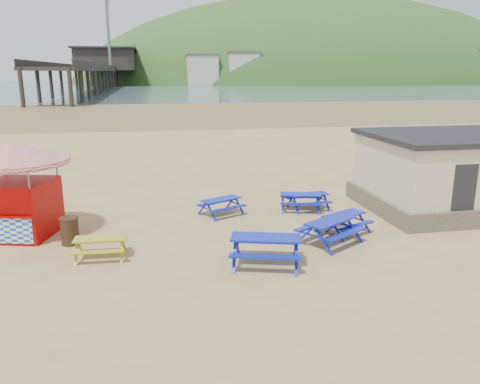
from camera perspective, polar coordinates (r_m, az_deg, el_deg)
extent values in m
plane|color=tan|center=(16.96, -3.73, -4.74)|extent=(400.00, 400.00, 0.00)
plane|color=brown|center=(71.14, -9.40, 9.80)|extent=(400.00, 400.00, 0.00)
plane|color=#42525E|center=(185.99, -10.50, 12.53)|extent=(400.00, 400.00, 0.00)
cube|color=#1C15AB|center=(18.63, -2.32, -0.89)|extent=(1.69, 1.25, 0.04)
cube|color=#1C15AB|center=(19.12, -3.22, -1.26)|extent=(1.52, 0.90, 0.04)
cube|color=#1C15AB|center=(18.29, -1.36, -1.98)|extent=(1.52, 0.90, 0.04)
cube|color=#1C15AB|center=(19.40, 7.40, -0.28)|extent=(1.77, 1.06, 0.05)
cube|color=#1C15AB|center=(20.00, 7.30, -0.60)|extent=(1.66, 0.66, 0.05)
cube|color=#1C15AB|center=(18.94, 7.45, -1.46)|extent=(1.66, 0.66, 0.05)
cube|color=#1C15AB|center=(19.59, 8.36, -0.27)|extent=(1.63, 0.75, 0.04)
cube|color=#1C15AB|center=(20.11, 7.73, -0.58)|extent=(1.60, 0.35, 0.04)
cube|color=#1C15AB|center=(19.19, 8.97, -1.36)|extent=(1.60, 0.35, 0.04)
cube|color=#1C15AB|center=(13.84, 3.19, -5.57)|extent=(2.20, 1.33, 0.06)
cube|color=#1C15AB|center=(14.60, 3.27, -5.83)|extent=(2.06, 0.84, 0.06)
cube|color=#1C15AB|center=(13.32, 3.07, -7.87)|extent=(2.06, 0.84, 0.06)
cube|color=#1C15AB|center=(16.91, 12.56, -2.70)|extent=(1.79, 1.34, 0.05)
cube|color=#1C15AB|center=(17.33, 11.11, -3.10)|extent=(1.60, 0.96, 0.05)
cube|color=#1C15AB|center=(16.66, 13.99, -3.99)|extent=(1.60, 0.96, 0.05)
cube|color=#1C15AB|center=(15.81, 10.97, -3.46)|extent=(2.03, 1.65, 0.05)
cube|color=#1C15AB|center=(16.26, 9.10, -3.97)|extent=(1.77, 1.24, 0.05)
cube|color=#1C15AB|center=(15.55, 12.81, -5.02)|extent=(1.77, 1.24, 0.05)
cube|color=#AB9415|center=(14.99, -16.72, -5.44)|extent=(1.56, 0.67, 0.04)
cube|color=#AB9415|center=(15.55, -16.40, -5.64)|extent=(1.55, 0.28, 0.04)
cube|color=#AB9415|center=(14.60, -16.93, -7.01)|extent=(1.55, 0.28, 0.04)
cube|color=#A30202|center=(17.93, -25.20, -1.82)|extent=(2.63, 2.63, 1.94)
cube|color=#A30202|center=(17.00, -27.04, -2.70)|extent=(2.08, 0.67, 0.08)
cube|color=#194CB2|center=(17.16, -26.81, -4.22)|extent=(1.88, 0.56, 0.87)
cone|color=silver|center=(17.52, -25.90, 4.44)|extent=(4.54, 4.54, 0.68)
cylinder|color=silver|center=(17.58, -25.77, 3.35)|extent=(4.42, 4.42, 0.17)
cylinder|color=#371D13|center=(16.51, -20.03, -4.52)|extent=(0.59, 0.59, 0.89)
cylinder|color=#371D13|center=(16.38, -20.17, -3.01)|extent=(0.63, 0.63, 0.04)
cube|color=#665B4C|center=(21.62, 24.68, -0.86)|extent=(7.40, 5.40, 0.70)
cube|color=beige|center=(21.30, 25.10, 3.03)|extent=(7.00, 5.00, 2.30)
cube|color=black|center=(21.13, 25.45, 6.22)|extent=(7.30, 5.30, 0.20)
cube|color=black|center=(18.54, 25.66, 0.01)|extent=(0.90, 0.06, 2.00)
cube|color=black|center=(191.58, -16.15, 14.06)|extent=(9.00, 220.00, 0.60)
cube|color=black|center=(202.59, -15.96, 15.20)|extent=(22.00, 30.00, 8.00)
cube|color=black|center=(202.73, -16.05, 16.41)|extent=(24.00, 32.00, 0.60)
cylinder|color=slate|center=(180.95, -15.79, 18.54)|extent=(1.00, 1.00, 28.00)
ellipsoid|color=#2D4C1E|center=(262.98, 9.82, 10.88)|extent=(264.00, 144.00, 108.00)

